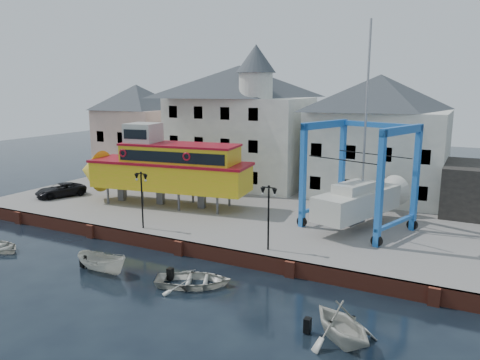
% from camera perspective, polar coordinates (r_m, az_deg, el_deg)
% --- Properties ---
extents(ground, '(140.00, 140.00, 0.00)m').
position_cam_1_polar(ground, '(32.27, -7.38, -9.05)').
color(ground, black).
rests_on(ground, ground).
extents(hardstanding, '(44.00, 22.00, 1.00)m').
position_cam_1_polar(hardstanding, '(41.18, 1.32, -3.65)').
color(hardstanding, slate).
rests_on(hardstanding, ground).
extents(quay_wall, '(44.00, 0.47, 1.00)m').
position_cam_1_polar(quay_wall, '(32.18, -7.30, -8.16)').
color(quay_wall, brown).
rests_on(quay_wall, ground).
extents(building_pink, '(8.00, 7.00, 10.30)m').
position_cam_1_polar(building_pink, '(55.71, -12.35, 5.99)').
color(building_pink, '#C2A193').
rests_on(building_pink, hardstanding).
extents(building_white_main, '(14.00, 8.30, 14.00)m').
position_cam_1_polar(building_white_main, '(48.69, 0.00, 6.90)').
color(building_white_main, beige).
rests_on(building_white_main, hardstanding).
extents(building_white_right, '(12.00, 8.00, 11.20)m').
position_cam_1_polar(building_white_right, '(44.78, 16.42, 5.06)').
color(building_white_right, beige).
rests_on(building_white_right, hardstanding).
extents(lamp_post_left, '(1.12, 0.32, 4.20)m').
position_cam_1_polar(lamp_post_left, '(34.35, -11.93, -0.68)').
color(lamp_post_left, black).
rests_on(lamp_post_left, hardstanding).
extents(lamp_post_right, '(1.12, 0.32, 4.20)m').
position_cam_1_polar(lamp_post_right, '(29.21, 3.51, -2.60)').
color(lamp_post_right, black).
rests_on(lamp_post_right, hardstanding).
extents(tour_boat, '(16.54, 6.01, 7.04)m').
position_cam_1_polar(tour_boat, '(41.03, -9.73, 1.59)').
color(tour_boat, '#59595E').
rests_on(tour_boat, hardstanding).
extents(travel_lift, '(8.17, 10.02, 14.70)m').
position_cam_1_polar(travel_lift, '(35.50, 14.91, -1.63)').
color(travel_lift, blue).
rests_on(travel_lift, hardstanding).
extents(van, '(3.75, 4.94, 1.25)m').
position_cam_1_polar(van, '(46.86, -21.02, -1.14)').
color(van, black).
rests_on(van, hardstanding).
extents(motorboat_a, '(3.62, 1.39, 1.39)m').
position_cam_1_polar(motorboat_a, '(30.48, -16.39, -10.71)').
color(motorboat_a, beige).
rests_on(motorboat_a, ground).
extents(motorboat_b, '(5.24, 4.64, 0.90)m').
position_cam_1_polar(motorboat_b, '(27.60, -5.70, -12.68)').
color(motorboat_b, beige).
rests_on(motorboat_b, ground).
extents(motorboat_c, '(4.97, 4.89, 1.98)m').
position_cam_1_polar(motorboat_c, '(22.64, 12.23, -18.70)').
color(motorboat_c, beige).
rests_on(motorboat_c, ground).
extents(motorboat_d, '(3.69, 2.71, 0.74)m').
position_cam_1_polar(motorboat_d, '(36.91, -27.24, -7.61)').
color(motorboat_d, beige).
rests_on(motorboat_d, ground).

